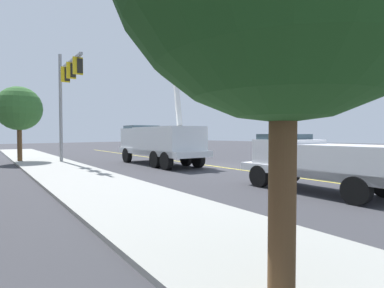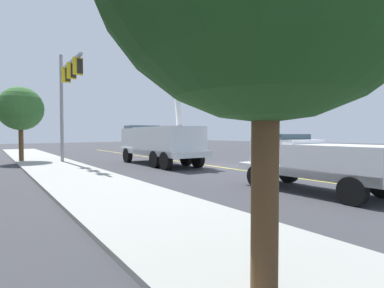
{
  "view_description": "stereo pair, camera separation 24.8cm",
  "coord_description": "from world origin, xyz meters",
  "px_view_note": "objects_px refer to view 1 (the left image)",
  "views": [
    {
      "loc": [
        -12.37,
        14.77,
        2.06
      ],
      "look_at": [
        1.67,
        0.4,
        1.4
      ],
      "focal_mm": 28.29,
      "sensor_mm": 36.0,
      "label": 1
    },
    {
      "loc": [
        -12.54,
        14.59,
        2.06
      ],
      "look_at": [
        1.67,
        0.4,
        1.4
      ],
      "focal_mm": 28.29,
      "sensor_mm": 36.0,
      "label": 2
    }
  ],
  "objects_px": {
    "passing_minivan": "(168,145)",
    "utility_bucket_truck": "(159,140)",
    "traffic_cone_mid_front": "(154,155)",
    "traffic_signal_mast": "(66,87)",
    "service_pickup_truck": "(318,160)"
  },
  "relations": [
    {
      "from": "passing_minivan",
      "to": "utility_bucket_truck",
      "type": "bearing_deg",
      "value": 135.06
    },
    {
      "from": "utility_bucket_truck",
      "to": "passing_minivan",
      "type": "relative_size",
      "value": 1.68
    },
    {
      "from": "utility_bucket_truck",
      "to": "traffic_cone_mid_front",
      "type": "xyz_separation_m",
      "value": [
        3.4,
        -2.32,
        -1.24
      ]
    },
    {
      "from": "utility_bucket_truck",
      "to": "service_pickup_truck",
      "type": "bearing_deg",
      "value": 169.25
    },
    {
      "from": "traffic_signal_mast",
      "to": "traffic_cone_mid_front",
      "type": "bearing_deg",
      "value": -95.97
    },
    {
      "from": "utility_bucket_truck",
      "to": "traffic_cone_mid_front",
      "type": "distance_m",
      "value": 4.3
    },
    {
      "from": "passing_minivan",
      "to": "service_pickup_truck",
      "type": "bearing_deg",
      "value": 154.45
    },
    {
      "from": "service_pickup_truck",
      "to": "passing_minivan",
      "type": "height_order",
      "value": "service_pickup_truck"
    },
    {
      "from": "utility_bucket_truck",
      "to": "traffic_cone_mid_front",
      "type": "bearing_deg",
      "value": -34.39
    },
    {
      "from": "traffic_signal_mast",
      "to": "passing_minivan",
      "type": "bearing_deg",
      "value": -78.04
    },
    {
      "from": "passing_minivan",
      "to": "traffic_signal_mast",
      "type": "relative_size",
      "value": 0.66
    },
    {
      "from": "utility_bucket_truck",
      "to": "service_pickup_truck",
      "type": "height_order",
      "value": "utility_bucket_truck"
    },
    {
      "from": "passing_minivan",
      "to": "traffic_signal_mast",
      "type": "distance_m",
      "value": 11.85
    },
    {
      "from": "service_pickup_truck",
      "to": "passing_minivan",
      "type": "distance_m",
      "value": 19.9
    },
    {
      "from": "utility_bucket_truck",
      "to": "passing_minivan",
      "type": "xyz_separation_m",
      "value": [
        6.4,
        -6.39,
        -0.66
      ]
    }
  ]
}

